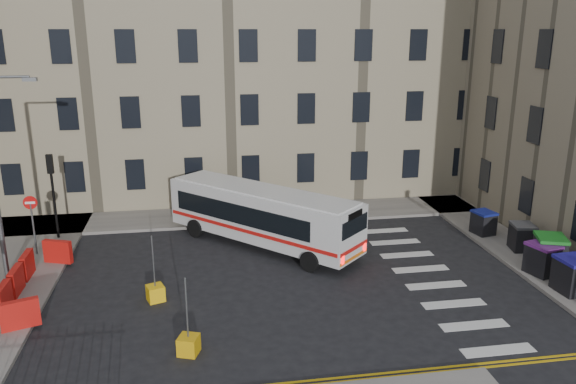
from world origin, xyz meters
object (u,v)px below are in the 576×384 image
object	(u,v)px
wheelie_bin_a	(572,275)
wheelie_bin_e	(483,222)
wheelie_bin_c	(549,252)
wheelie_bin_d	(522,237)
wheelie_bin_b	(542,259)
bollard_chevron	(189,345)
bollard_yellow	(156,293)
bus	(262,214)

from	to	relation	value
wheelie_bin_a	wheelie_bin_e	xyz separation A→B (m)	(-0.19, 6.50, -0.11)
wheelie_bin_c	wheelie_bin_d	distance (m)	2.17
wheelie_bin_b	bollard_chevron	world-z (taller)	wheelie_bin_b
wheelie_bin_e	bollard_yellow	size ratio (longest dim) A/B	2.00
bus	wheelie_bin_b	size ratio (longest dim) A/B	6.17
wheelie_bin_b	wheelie_bin_c	world-z (taller)	wheelie_bin_c
wheelie_bin_b	wheelie_bin_c	bearing A→B (deg)	17.81
wheelie_bin_d	bollard_yellow	xyz separation A→B (m)	(-16.21, -2.13, -0.47)
wheelie_bin_c	wheelie_bin_e	distance (m)	4.44
bus	bollard_chevron	xyz separation A→B (m)	(-3.39, -8.81, -1.26)
wheelie_bin_a	wheelie_bin_c	world-z (taller)	wheelie_bin_c
wheelie_bin_d	bollard_yellow	bearing A→B (deg)	-161.83
bus	wheelie_bin_b	xyz separation A→B (m)	(10.92, -5.37, -0.76)
bus	bollard_chevron	size ratio (longest dim) A/B	14.50
bus	wheelie_bin_e	size ratio (longest dim) A/B	7.25
wheelie_bin_d	wheelie_bin_c	bearing A→B (deg)	-81.76
wheelie_bin_d	bollard_yellow	world-z (taller)	wheelie_bin_d
wheelie_bin_a	bollard_yellow	xyz separation A→B (m)	(-15.69, 2.13, -0.54)
bollard_yellow	bollard_chevron	bearing A→B (deg)	-72.05
wheelie_bin_a	bollard_chevron	bearing A→B (deg)	-176.89
wheelie_bin_a	wheelie_bin_b	distance (m)	1.72
bollard_yellow	wheelie_bin_d	bearing A→B (deg)	7.50
wheelie_bin_b	wheelie_bin_e	xyz separation A→B (m)	(-0.05, 4.78, -0.08)
wheelie_bin_c	bollard_yellow	distance (m)	16.13
wheelie_bin_d	bollard_chevron	distance (m)	16.12
wheelie_bin_b	bollard_yellow	size ratio (longest dim) A/B	2.35
wheelie_bin_c	wheelie_bin_e	bearing A→B (deg)	117.38
wheelie_bin_e	bollard_yellow	distance (m)	16.11
wheelie_bin_b	bollard_chevron	xyz separation A→B (m)	(-14.30, -3.44, -0.50)
wheelie_bin_b	wheelie_bin_d	xyz separation A→B (m)	(0.65, 2.55, -0.04)
wheelie_bin_e	bollard_chevron	world-z (taller)	wheelie_bin_e
wheelie_bin_d	wheelie_bin_e	xyz separation A→B (m)	(-0.70, 2.23, -0.04)
bollard_yellow	wheelie_bin_a	bearing A→B (deg)	-7.74
bus	wheelie_bin_e	xyz separation A→B (m)	(10.87, -0.59, -0.83)
wheelie_bin_b	wheelie_bin_c	xyz separation A→B (m)	(0.56, 0.38, 0.08)
wheelie_bin_e	wheelie_bin_d	bearing A→B (deg)	-84.71
wheelie_bin_b	bollard_yellow	distance (m)	15.57
wheelie_bin_b	wheelie_bin_e	bearing A→B (deg)	74.07
bus	wheelie_bin_a	distance (m)	13.15
wheelie_bin_d	bollard_chevron	world-z (taller)	wheelie_bin_d
wheelie_bin_c	wheelie_bin_b	bearing A→B (deg)	-126.20
wheelie_bin_b	wheelie_bin_e	world-z (taller)	wheelie_bin_b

